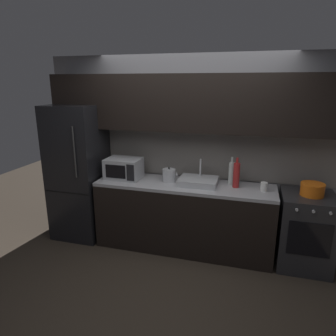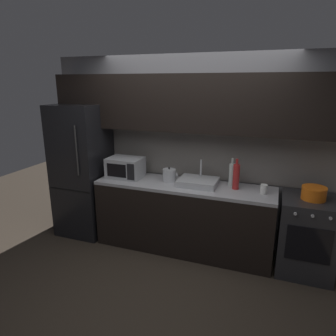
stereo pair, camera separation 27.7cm
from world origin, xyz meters
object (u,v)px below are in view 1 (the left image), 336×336
Objects in this scene: oven_range at (305,231)px; wine_bottle_red at (236,175)px; microwave at (124,168)px; wine_bottle_clear at (231,173)px; kettle at (169,175)px; refrigerator at (79,172)px; mug_white at (264,187)px; cooking_pot at (312,189)px.

wine_bottle_red is (-0.84, 0.05, 0.61)m from oven_range.
microwave is 1.48m from wine_bottle_red.
microwave is 1.31× the size of wine_bottle_clear.
oven_range is at bearing -10.03° from wine_bottle_clear.
oven_range is 1.77m from kettle.
refrigerator is 2.10m from wine_bottle_clear.
oven_range is 1.96× the size of microwave.
kettle is 0.80m from wine_bottle_clear.
wine_bottle_clear is at bearing 8.18° from kettle.
mug_white is (0.40, -0.16, -0.09)m from wine_bottle_clear.
cooking_pot is at bearing 0.29° from mug_white.
wine_bottle_red is at bearing 1.25° from microwave.
kettle is at bearing -179.70° from wine_bottle_red.
refrigerator is 2.07× the size of oven_range.
microwave is 1.75× the size of cooking_pot.
oven_range is 2.40× the size of wine_bottle_red.
refrigerator is 4.97× the size of wine_bottle_red.
wine_bottle_red is at bearing 176.63° from cooking_pot.
kettle is 1.18m from mug_white.
microwave reaches higher than kettle.
cooking_pot reaches higher than mug_white.
cooking_pot is at bearing -1.54° from kettle.
mug_white is (1.81, -0.02, -0.08)m from microwave.
mug_white is 0.53m from cooking_pot.
kettle is at bearing 178.39° from oven_range.
kettle is 0.58× the size of wine_bottle_clear.
wine_bottle_clear is 0.94m from cooking_pot.
oven_range is 0.52m from cooking_pot.
microwave reaches higher than mug_white.
mug_white is at bearing -179.71° from cooking_pot.
oven_range is 0.72m from mug_white.
wine_bottle_clear reaches higher than mug_white.
oven_range is 1.04m from wine_bottle_red.
cooking_pot is (2.33, -0.02, -0.06)m from microwave.
oven_range is at bearing -1.61° from kettle.
microwave is at bearing -178.75° from wine_bottle_red.
wine_bottle_clear reaches higher than cooking_pot.
refrigerator reaches higher than oven_range.
kettle is at bearing 2.03° from refrigerator.
microwave is 2.33m from cooking_pot.
refrigerator reaches higher than kettle.
cooking_pot reaches higher than oven_range.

